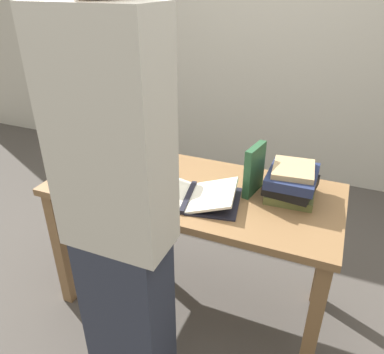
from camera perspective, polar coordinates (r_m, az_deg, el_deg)
ground_plane at (r=2.32m, az=0.11°, el=-18.02°), size 12.00×12.00×0.00m
wall_back at (r=3.39m, az=13.03°, el=21.20°), size 8.00×0.06×2.60m
reading_desk at (r=1.90m, az=0.13°, el=-4.37°), size 1.43×0.65×0.76m
open_book at (r=1.74m, az=-0.57°, el=-2.72°), size 0.52×0.36×0.07m
book_stack_tall at (r=1.79m, az=14.95°, el=-0.74°), size 0.23×0.28×0.16m
book_standing_upright at (r=1.77m, az=9.46°, el=1.13°), size 0.06×0.17×0.24m
reading_lamp at (r=1.91m, az=-8.07°, el=10.52°), size 0.17×0.17×0.43m
coffee_mug at (r=1.79m, az=-7.24°, el=-0.91°), size 0.11×0.08×0.10m
person_reader at (r=1.32m, az=-10.85°, el=-8.05°), size 0.36×0.22×1.82m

